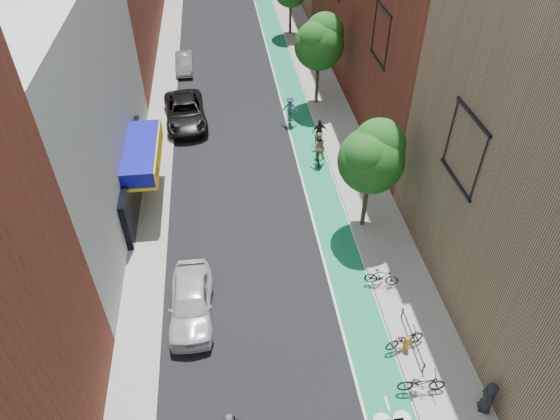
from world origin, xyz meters
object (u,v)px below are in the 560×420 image
object	(u,v)px
cyclist_lane_far	(290,112)
fire_hydrant	(407,342)
parked_car_silver	(184,63)
parked_car_white	(191,302)
cyclist_lane_near	(318,150)
pedestrian	(489,397)
parked_car_black	(185,112)
cyclist_lane_mid	(319,137)

from	to	relation	value
cyclist_lane_far	fire_hydrant	xyz separation A→B (m)	(2.25, -19.36, -0.39)
parked_car_silver	cyclist_lane_far	size ratio (longest dim) A/B	1.88
parked_car_white	cyclist_lane_near	xyz separation A→B (m)	(7.91, 11.10, 0.17)
parked_car_white	pedestrian	bearing A→B (deg)	-27.75
parked_car_white	parked_car_black	bearing A→B (deg)	92.80
cyclist_lane_mid	cyclist_lane_far	world-z (taller)	cyclist_lane_far
parked_car_silver	pedestrian	xyz separation A→B (m)	(12.04, -32.21, 0.30)
cyclist_lane_near	cyclist_lane_mid	world-z (taller)	cyclist_lane_near
parked_car_white	parked_car_black	size ratio (longest dim) A/B	0.79
parked_car_silver	cyclist_lane_near	distance (m)	17.31
parked_car_white	cyclist_lane_mid	world-z (taller)	cyclist_lane_mid
cyclist_lane_near	pedestrian	xyz separation A→B (m)	(3.33, -17.26, -0.02)
parked_car_black	cyclist_lane_far	bearing A→B (deg)	-13.82
parked_car_white	cyclist_lane_near	bearing A→B (deg)	55.52
parked_car_silver	cyclist_lane_mid	world-z (taller)	cyclist_lane_mid
parked_car_silver	cyclist_lane_near	xyz separation A→B (m)	(8.71, -14.95, 0.32)
cyclist_lane_far	parked_car_white	bearing A→B (deg)	76.85
cyclist_lane_mid	fire_hydrant	bearing A→B (deg)	86.35
parked_car_black	cyclist_lane_mid	bearing A→B (deg)	-31.56
parked_car_silver	cyclist_lane_mid	bearing A→B (deg)	-55.89
parked_car_white	cyclist_lane_mid	xyz separation A→B (m)	(8.33, 12.92, -0.05)
parked_car_black	fire_hydrant	distance (m)	22.63
cyclist_lane_near	cyclist_lane_mid	bearing A→B (deg)	-99.11
cyclist_lane_mid	cyclist_lane_far	xyz separation A→B (m)	(-1.50, 3.28, 0.19)
cyclist_lane_far	parked_car_silver	bearing A→B (deg)	-42.48
pedestrian	cyclist_lane_near	bearing A→B (deg)	-148.83
parked_car_black	fire_hydrant	bearing A→B (deg)	-70.05
parked_car_silver	cyclist_lane_far	bearing A→B (deg)	-52.94
cyclist_lane_near	cyclist_lane_far	world-z (taller)	cyclist_lane_near
parked_car_silver	cyclist_lane_far	xyz separation A→B (m)	(7.64, -9.86, 0.30)
parked_car_black	parked_car_silver	world-z (taller)	parked_car_black
parked_car_silver	fire_hydrant	xyz separation A→B (m)	(9.89, -29.21, -0.09)
parked_car_black	cyclist_lane_near	bearing A→B (deg)	-41.54
parked_car_silver	cyclist_lane_near	size ratio (longest dim) A/B	1.79
parked_car_silver	cyclist_lane_mid	xyz separation A→B (m)	(9.14, -13.14, 0.10)
pedestrian	parked_car_white	bearing A→B (deg)	-98.47
parked_car_white	cyclist_lane_mid	bearing A→B (deg)	58.15
cyclist_lane_near	cyclist_lane_far	distance (m)	5.21
cyclist_lane_near	fire_hydrant	xyz separation A→B (m)	(1.18, -14.26, -0.41)
cyclist_lane_mid	pedestrian	size ratio (longest dim) A/B	1.28
parked_car_silver	fire_hydrant	bearing A→B (deg)	-72.03
cyclist_lane_far	cyclist_lane_near	bearing A→B (deg)	111.59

